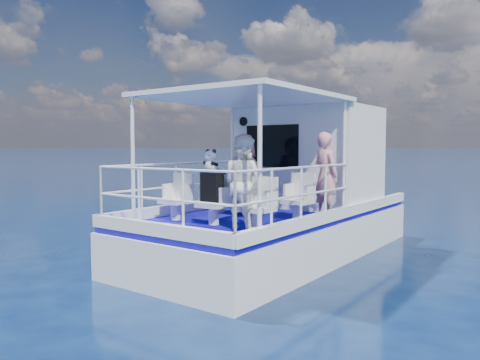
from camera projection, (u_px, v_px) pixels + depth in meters
name	position (u px, v px, depth m)	size (l,w,h in m)	color
ground	(251.00, 263.00, 8.95)	(2000.00, 2000.00, 0.00)	#08173E
hull	(278.00, 254.00, 9.76)	(3.00, 7.00, 1.60)	white
deck	(278.00, 214.00, 9.70)	(2.90, 6.90, 0.10)	#0E097D
cabin	(309.00, 157.00, 10.66)	(2.85, 2.00, 2.20)	white
canopy	(245.00, 97.00, 8.57)	(3.00, 3.20, 0.08)	white
canopy_posts	(243.00, 159.00, 8.61)	(2.77, 2.97, 2.20)	white
railings	(232.00, 193.00, 8.39)	(2.84, 3.59, 1.00)	white
seat_port_fwd	(220.00, 203.00, 9.57)	(0.48, 0.46, 0.38)	silver
seat_center_fwd	(257.00, 206.00, 9.04)	(0.48, 0.46, 0.38)	silver
seat_stbd_fwd	(297.00, 210.00, 8.50)	(0.48, 0.46, 0.38)	silver
seat_port_aft	(176.00, 209.00, 8.53)	(0.48, 0.46, 0.38)	silver
seat_center_aft	(214.00, 214.00, 7.99)	(0.48, 0.46, 0.38)	silver
seat_stbd_aft	(257.00, 218.00, 7.46)	(0.48, 0.46, 0.38)	silver
passenger_port_fwd	(244.00, 174.00, 9.30)	(0.59, 0.42, 1.59)	tan
passenger_stbd_fwd	(326.00, 175.00, 8.73)	(0.59, 0.38, 1.61)	pink
passenger_stbd_aft	(243.00, 183.00, 7.49)	(0.73, 0.57, 1.50)	white
backpack_port	(217.00, 183.00, 9.49)	(0.34, 0.19, 0.45)	black
backpack_center	(212.00, 187.00, 7.92)	(0.36, 0.20, 0.54)	black
compact_camera	(218.00, 170.00, 9.49)	(0.10, 0.06, 0.06)	black
panda	(211.00, 160.00, 7.88)	(0.24, 0.20, 0.37)	silver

